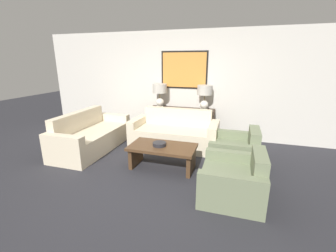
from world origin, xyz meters
The scene contains 11 objects.
ground_plane centered at (0.00, 0.00, 0.00)m, with size 20.00×20.00×0.00m, color #28282D.
back_wall centered at (0.00, 2.53, 1.33)m, with size 7.81×0.12×2.65m.
console_table centered at (0.00, 2.25, 0.38)m, with size 1.65×0.39×0.77m.
table_lamp_left centered at (-0.57, 2.25, 1.16)m, with size 0.36×0.36×0.59m.
table_lamp_right centered at (0.57, 2.25, 1.16)m, with size 0.36×0.36×0.59m.
couch_by_back_wall centered at (0.00, 1.62, 0.29)m, with size 1.97×0.86×0.84m.
couch_by_side centered at (-1.73, 0.88, 0.29)m, with size 0.86×1.97×0.84m.
coffee_table centered at (0.10, 0.46, 0.32)m, with size 1.20×0.65×0.44m.
decorative_bowl centered at (0.04, 0.44, 0.47)m, with size 0.24×0.24×0.07m.
armchair_near_back_wall centered at (1.38, 1.03, 0.25)m, with size 0.87×0.95×0.72m.
armchair_near_camera centered at (1.38, -0.11, 0.25)m, with size 0.87×0.95×0.72m.
Camera 1 is at (1.31, -3.16, 1.92)m, focal length 24.00 mm.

